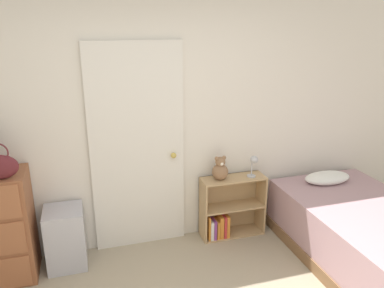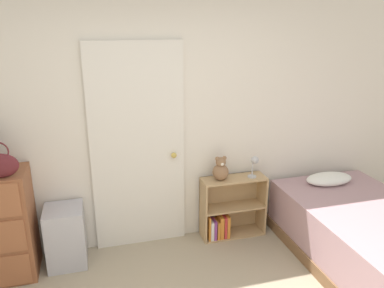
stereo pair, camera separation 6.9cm
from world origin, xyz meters
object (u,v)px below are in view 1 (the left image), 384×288
object	(u,v)px
teddy_bear	(220,170)
bed	(369,237)
bookshelf	(227,212)
desk_lamp	(254,162)
storage_bin	(66,237)

from	to	relation	value
teddy_bear	bed	bearing A→B (deg)	-35.37
teddy_bear	bed	world-z (taller)	teddy_bear
bed	bookshelf	bearing A→B (deg)	142.09
desk_lamp	storage_bin	bearing A→B (deg)	-179.22
desk_lamp	bed	world-z (taller)	desk_lamp
teddy_bear	storage_bin	bearing A→B (deg)	-177.79
bookshelf	storage_bin	bearing A→B (deg)	-177.63
storage_bin	bookshelf	size ratio (longest dim) A/B	0.84
storage_bin	bed	size ratio (longest dim) A/B	0.30
bookshelf	teddy_bear	xyz separation A→B (m)	(-0.10, -0.01, 0.50)
bookshelf	teddy_bear	world-z (taller)	teddy_bear
storage_bin	desk_lamp	xyz separation A→B (m)	(1.91, 0.03, 0.54)
bookshelf	bed	world-z (taller)	bookshelf
bookshelf	bed	distance (m)	1.39
storage_bin	teddy_bear	bearing A→B (deg)	2.21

